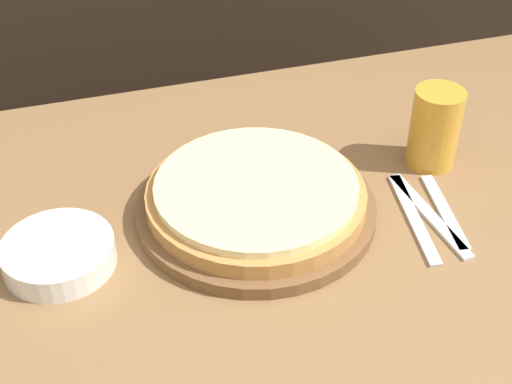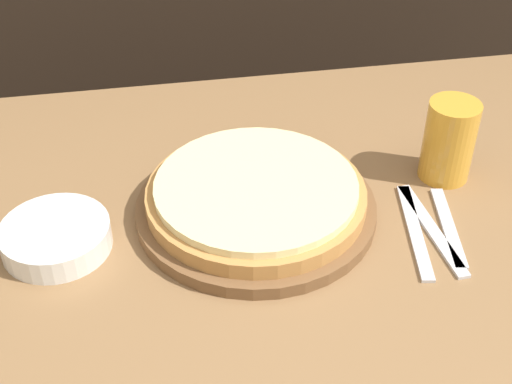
# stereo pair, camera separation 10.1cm
# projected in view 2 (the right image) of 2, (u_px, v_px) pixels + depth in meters

# --- Properties ---
(pizza_on_board) EXTENTS (0.35, 0.35, 0.06)m
(pizza_on_board) POSITION_uv_depth(u_px,v_px,m) (256.00, 200.00, 1.02)
(pizza_on_board) COLOR brown
(pizza_on_board) RESTS_ON dining_table
(beer_glass) EXTENTS (0.08, 0.08, 0.13)m
(beer_glass) POSITION_uv_depth(u_px,v_px,m) (450.00, 138.00, 1.07)
(beer_glass) COLOR gold
(beer_glass) RESTS_ON dining_table
(side_bowl) EXTENTS (0.15, 0.15, 0.04)m
(side_bowl) POSITION_uv_depth(u_px,v_px,m) (56.00, 237.00, 0.97)
(side_bowl) COLOR silver
(side_bowl) RESTS_ON dining_table
(fork) EXTENTS (0.05, 0.20, 0.00)m
(fork) POSITION_uv_depth(u_px,v_px,m) (415.00, 231.00, 1.00)
(fork) COLOR silver
(fork) RESTS_ON dining_table
(dinner_knife) EXTENTS (0.03, 0.20, 0.00)m
(dinner_knife) POSITION_uv_depth(u_px,v_px,m) (432.00, 229.00, 1.00)
(dinner_knife) COLOR silver
(dinner_knife) RESTS_ON dining_table
(spoon) EXTENTS (0.05, 0.17, 0.00)m
(spoon) POSITION_uv_depth(u_px,v_px,m) (448.00, 227.00, 1.01)
(spoon) COLOR silver
(spoon) RESTS_ON dining_table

